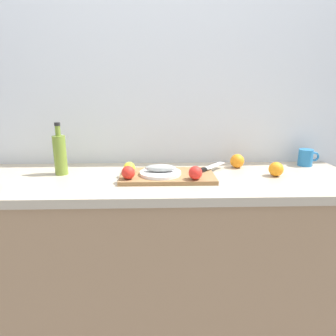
{
  "coord_description": "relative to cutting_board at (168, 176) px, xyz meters",
  "views": [
    {
      "loc": [
        -0.0,
        -1.4,
        1.32
      ],
      "look_at": [
        0.04,
        -0.01,
        0.95
      ],
      "focal_mm": 31.28,
      "sensor_mm": 36.0,
      "label": 1
    }
  ],
  "objects": [
    {
      "name": "ground_plane",
      "position": [
        -0.04,
        0.01,
        -0.91
      ],
      "size": [
        12.0,
        12.0,
        0.0
      ],
      "primitive_type": "plane",
      "color": "slate"
    },
    {
      "name": "back_wall",
      "position": [
        -0.04,
        0.34,
        0.34
      ],
      "size": [
        3.2,
        0.05,
        2.5
      ],
      "primitive_type": "cube",
      "color": "silver",
      "rests_on": "ground_plane"
    },
    {
      "name": "kitchen_counter",
      "position": [
        -0.04,
        0.01,
        -0.46
      ],
      "size": [
        2.0,
        0.6,
        0.9
      ],
      "color": "#9E7A56",
      "rests_on": "ground_plane"
    },
    {
      "name": "cutting_board",
      "position": [
        0.0,
        0.0,
        0.0
      ],
      "size": [
        0.46,
        0.26,
        0.02
      ],
      "primitive_type": "cube",
      "color": "olive",
      "rests_on": "kitchen_counter"
    },
    {
      "name": "white_plate",
      "position": [
        -0.03,
        -0.01,
        0.02
      ],
      "size": [
        0.2,
        0.2,
        0.01
      ],
      "primitive_type": "cylinder",
      "color": "white",
      "rests_on": "cutting_board"
    },
    {
      "name": "fish_fillet",
      "position": [
        -0.03,
        -0.01,
        0.04
      ],
      "size": [
        0.15,
        0.06,
        0.04
      ],
      "primitive_type": "ellipsoid",
      "color": "#999E99",
      "rests_on": "white_plate"
    },
    {
      "name": "chef_knife",
      "position": [
        0.19,
        0.05,
        0.02
      ],
      "size": [
        0.21,
        0.24,
        0.02
      ],
      "rotation": [
        0.0,
        0.0,
        0.85
      ],
      "color": "silver",
      "rests_on": "cutting_board"
    },
    {
      "name": "lemon_0",
      "position": [
        -0.19,
        0.02,
        0.04
      ],
      "size": [
        0.06,
        0.06,
        0.06
      ],
      "primitive_type": "sphere",
      "color": "yellow",
      "rests_on": "cutting_board"
    },
    {
      "name": "tomato_0",
      "position": [
        -0.18,
        -0.08,
        0.04
      ],
      "size": [
        0.06,
        0.06,
        0.06
      ],
      "primitive_type": "sphere",
      "color": "red",
      "rests_on": "cutting_board"
    },
    {
      "name": "tomato_1",
      "position": [
        0.13,
        -0.1,
        0.04
      ],
      "size": [
        0.06,
        0.06,
        0.06
      ],
      "primitive_type": "sphere",
      "color": "red",
      "rests_on": "cutting_board"
    },
    {
      "name": "olive_oil_bottle",
      "position": [
        -0.54,
        0.08,
        0.1
      ],
      "size": [
        0.06,
        0.06,
        0.27
      ],
      "color": "olive",
      "rests_on": "kitchen_counter"
    },
    {
      "name": "coffee_mug_0",
      "position": [
        0.8,
        0.22,
        0.04
      ],
      "size": [
        0.12,
        0.08,
        0.1
      ],
      "color": "#2672B2",
      "rests_on": "kitchen_counter"
    },
    {
      "name": "orange_0",
      "position": [
        0.4,
        0.18,
        0.03
      ],
      "size": [
        0.08,
        0.08,
        0.08
      ],
      "primitive_type": "sphere",
      "color": "orange",
      "rests_on": "kitchen_counter"
    },
    {
      "name": "orange_1",
      "position": [
        0.55,
        0.01,
        0.03
      ],
      "size": [
        0.07,
        0.07,
        0.07
      ],
      "primitive_type": "sphere",
      "color": "orange",
      "rests_on": "kitchen_counter"
    }
  ]
}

